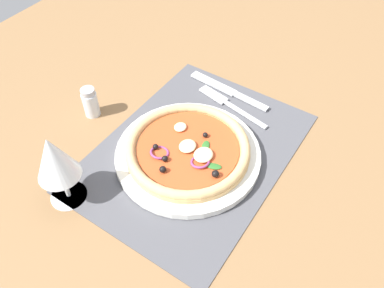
% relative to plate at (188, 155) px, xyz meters
% --- Properties ---
extents(ground_plane, '(1.90, 1.40, 0.02)m').
position_rel_plate_xyz_m(ground_plane, '(0.02, 0.00, -0.02)').
color(ground_plane, olive).
extents(placemat, '(0.45, 0.33, 0.00)m').
position_rel_plate_xyz_m(placemat, '(0.02, 0.00, -0.01)').
color(placemat, '#4C4C51').
rests_on(placemat, ground_plane).
extents(plate, '(0.27, 0.27, 0.01)m').
position_rel_plate_xyz_m(plate, '(0.00, 0.00, 0.00)').
color(plate, silver).
rests_on(plate, placemat).
extents(pizza, '(0.23, 0.23, 0.03)m').
position_rel_plate_xyz_m(pizza, '(-0.00, -0.00, 0.02)').
color(pizza, tan).
rests_on(pizza, plate).
extents(fork, '(0.05, 0.18, 0.00)m').
position_rel_plate_xyz_m(fork, '(0.17, 0.01, -0.01)').
color(fork, silver).
rests_on(fork, placemat).
extents(knife, '(0.03, 0.20, 0.01)m').
position_rel_plate_xyz_m(knife, '(0.21, 0.03, -0.00)').
color(knife, silver).
rests_on(knife, placemat).
extents(wine_glass, '(0.07, 0.07, 0.15)m').
position_rel_plate_xyz_m(wine_glass, '(-0.19, 0.13, 0.09)').
color(wine_glass, silver).
rests_on(wine_glass, ground_plane).
extents(pepper_shaker, '(0.03, 0.03, 0.07)m').
position_rel_plate_xyz_m(pepper_shaker, '(-0.01, 0.24, 0.02)').
color(pepper_shaker, silver).
rests_on(pepper_shaker, ground_plane).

